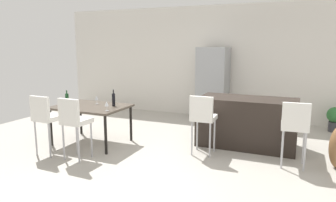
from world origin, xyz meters
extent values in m
plane|color=#ADA89E|center=(0.00, 0.00, 0.00)|extent=(10.00, 10.00, 0.00)
cube|color=silver|center=(0.00, 2.91, 1.45)|extent=(10.00, 0.12, 2.90)
cube|color=black|center=(0.72, 0.68, 0.46)|extent=(1.79, 0.84, 0.92)
cube|color=white|center=(0.10, -0.06, 0.65)|extent=(0.41, 0.41, 0.08)
cube|color=white|center=(0.11, -0.23, 0.87)|extent=(0.40, 0.07, 0.36)
cylinder|color=#B2B2B7|center=(-0.06, 0.10, 0.30)|extent=(0.03, 0.03, 0.61)
cylinder|color=#B2B2B7|center=(0.26, 0.11, 0.30)|extent=(0.03, 0.03, 0.61)
cylinder|color=#B2B2B7|center=(-0.05, -0.22, 0.30)|extent=(0.03, 0.03, 0.61)
cylinder|color=#B2B2B7|center=(0.27, -0.21, 0.30)|extent=(0.03, 0.03, 0.61)
cube|color=white|center=(1.57, -0.06, 0.65)|extent=(0.42, 0.42, 0.08)
cube|color=white|center=(1.58, -0.23, 0.87)|extent=(0.40, 0.09, 0.36)
cylinder|color=#B2B2B7|center=(1.40, 0.09, 0.30)|extent=(0.03, 0.03, 0.61)
cylinder|color=#B2B2B7|center=(1.72, 0.11, 0.30)|extent=(0.03, 0.03, 0.61)
cylinder|color=#B2B2B7|center=(1.42, -0.23, 0.30)|extent=(0.03, 0.03, 0.61)
cylinder|color=#B2B2B7|center=(1.74, -0.21, 0.30)|extent=(0.03, 0.03, 0.61)
cube|color=#4C4238|center=(-2.07, -0.34, 0.72)|extent=(1.36, 0.99, 0.04)
cylinder|color=black|center=(-2.69, 0.10, 0.35)|extent=(0.05, 0.05, 0.70)
cylinder|color=black|center=(-1.45, 0.10, 0.35)|extent=(0.05, 0.05, 0.70)
cylinder|color=black|center=(-2.69, -0.77, 0.35)|extent=(0.05, 0.05, 0.70)
cylinder|color=black|center=(-1.45, -0.77, 0.35)|extent=(0.05, 0.05, 0.70)
cube|color=white|center=(-2.38, -1.13, 0.65)|extent=(0.41, 0.41, 0.08)
cube|color=white|center=(-2.38, -1.30, 0.87)|extent=(0.40, 0.07, 0.36)
cylinder|color=#B2B2B7|center=(-2.53, -0.97, 0.30)|extent=(0.03, 0.03, 0.61)
cylinder|color=#B2B2B7|center=(-2.21, -0.98, 0.30)|extent=(0.03, 0.03, 0.61)
cylinder|color=#B2B2B7|center=(-2.54, -1.29, 0.30)|extent=(0.03, 0.03, 0.61)
cylinder|color=#B2B2B7|center=(-2.22, -1.30, 0.30)|extent=(0.03, 0.03, 0.61)
cube|color=white|center=(-1.77, -1.13, 0.65)|extent=(0.41, 0.41, 0.08)
cube|color=white|center=(-1.77, -1.30, 0.87)|extent=(0.40, 0.07, 0.36)
cylinder|color=#B2B2B7|center=(-1.92, -0.96, 0.30)|extent=(0.03, 0.03, 0.61)
cylinder|color=#B2B2B7|center=(-1.60, -0.98, 0.30)|extent=(0.03, 0.03, 0.61)
cylinder|color=#B2B2B7|center=(-1.93, -1.28, 0.30)|extent=(0.03, 0.03, 0.61)
cylinder|color=#B2B2B7|center=(-1.61, -1.30, 0.30)|extent=(0.03, 0.03, 0.61)
cylinder|color=#194723|center=(-2.64, -0.34, 0.84)|extent=(0.07, 0.07, 0.20)
cylinder|color=#194723|center=(-2.64, -0.34, 0.98)|extent=(0.02, 0.02, 0.07)
cylinder|color=black|center=(-1.66, -0.17, 0.86)|extent=(0.06, 0.06, 0.24)
cylinder|color=black|center=(-1.66, -0.17, 1.02)|extent=(0.02, 0.02, 0.08)
cylinder|color=silver|center=(-1.53, -0.60, 0.74)|extent=(0.06, 0.06, 0.00)
cylinder|color=silver|center=(-1.53, -0.60, 0.78)|extent=(0.01, 0.01, 0.08)
cone|color=silver|center=(-1.53, -0.60, 0.87)|extent=(0.07, 0.07, 0.09)
cylinder|color=silver|center=(-2.08, -0.13, 0.74)|extent=(0.06, 0.06, 0.00)
cylinder|color=silver|center=(-2.08, -0.13, 0.78)|extent=(0.01, 0.01, 0.08)
cone|color=silver|center=(-2.08, -0.13, 0.87)|extent=(0.07, 0.07, 0.09)
cube|color=#939699|center=(-0.44, 2.47, 0.92)|extent=(0.72, 0.68, 1.84)
cylinder|color=#38383D|center=(2.35, 2.46, 0.11)|extent=(0.24, 0.24, 0.22)
sphere|color=#2D6B33|center=(2.35, 2.46, 0.38)|extent=(0.35, 0.35, 0.35)
camera|label=1|loc=(1.63, -5.14, 1.90)|focal=33.36mm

